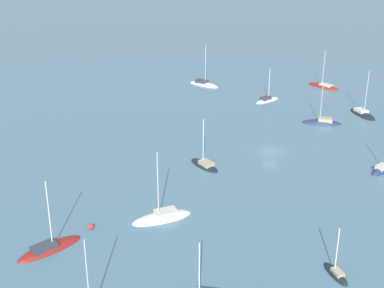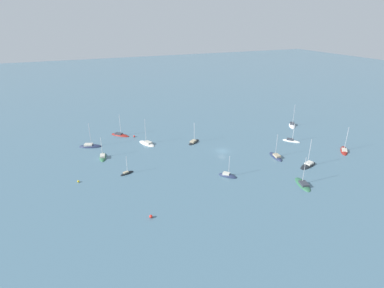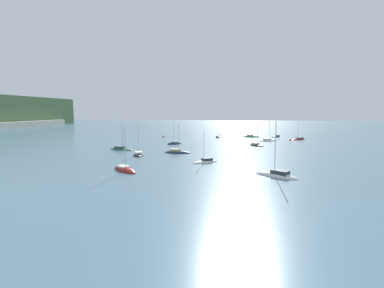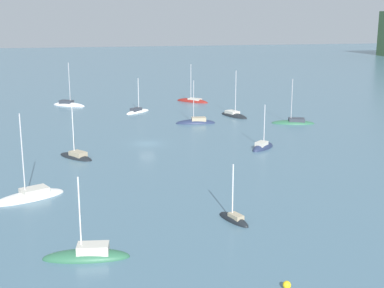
% 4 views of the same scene
% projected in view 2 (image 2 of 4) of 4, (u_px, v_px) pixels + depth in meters
% --- Properties ---
extents(ground_plane, '(600.00, 600.00, 0.00)m').
position_uv_depth(ground_plane, '(222.00, 151.00, 113.80)').
color(ground_plane, slate).
extents(sailboat_0, '(6.09, 6.77, 8.35)m').
position_uv_depth(sailboat_0, '(291.00, 141.00, 122.70)').
color(sailboat_0, white).
rests_on(sailboat_0, ground_plane).
extents(sailboat_1, '(5.49, 9.16, 9.65)m').
position_uv_depth(sailboat_1, '(303.00, 184.00, 90.92)').
color(sailboat_1, '#2D6647').
rests_on(sailboat_1, ground_plane).
extents(sailboat_2, '(8.90, 5.40, 10.65)m').
position_uv_depth(sailboat_2, '(308.00, 165.00, 102.56)').
color(sailboat_2, black).
rests_on(sailboat_2, ground_plane).
extents(sailboat_3, '(7.31, 8.71, 11.19)m').
position_uv_depth(sailboat_3, '(292.00, 125.00, 140.17)').
color(sailboat_3, silver).
rests_on(sailboat_3, ground_plane).
extents(sailboat_4, '(3.76, 8.29, 9.47)m').
position_uv_depth(sailboat_4, '(276.00, 157.00, 108.88)').
color(sailboat_4, '#232D4C').
rests_on(sailboat_4, ground_plane).
extents(sailboat_5, '(4.97, 2.85, 6.82)m').
position_uv_depth(sailboat_5, '(127.00, 173.00, 97.35)').
color(sailboat_5, black).
rests_on(sailboat_5, ground_plane).
extents(sailboat_6, '(8.17, 8.14, 10.35)m').
position_uv_depth(sailboat_6, '(344.00, 151.00, 113.80)').
color(sailboat_6, maroon).
rests_on(sailboat_6, ground_plane).
extents(sailboat_7, '(3.58, 8.10, 8.39)m').
position_uv_depth(sailboat_7, '(103.00, 157.00, 108.53)').
color(sailboat_7, '#2D6647').
rests_on(sailboat_7, ground_plane).
extents(sailboat_8, '(5.45, 5.81, 8.14)m').
position_uv_depth(sailboat_8, '(228.00, 176.00, 95.77)').
color(sailboat_8, '#232D4C').
rests_on(sailboat_8, ground_plane).
extents(sailboat_9, '(8.06, 8.17, 10.20)m').
position_uv_depth(sailboat_9, '(120.00, 135.00, 128.77)').
color(sailboat_9, maroon).
rests_on(sailboat_9, ground_plane).
extents(sailboat_10, '(6.34, 9.17, 11.13)m').
position_uv_depth(sailboat_10, '(147.00, 144.00, 120.07)').
color(sailboat_10, white).
rests_on(sailboat_10, ground_plane).
extents(sailboat_11, '(9.19, 5.93, 10.55)m').
position_uv_depth(sailboat_11, '(90.00, 147.00, 117.54)').
color(sailboat_11, '#232D4C').
rests_on(sailboat_11, ground_plane).
extents(sailboat_12, '(7.13, 6.13, 8.92)m').
position_uv_depth(sailboat_12, '(194.00, 142.00, 121.55)').
color(sailboat_12, black).
rests_on(sailboat_12, ground_plane).
extents(mooring_buoy_0, '(0.77, 0.77, 0.77)m').
position_uv_depth(mooring_buoy_0, '(134.00, 136.00, 126.86)').
color(mooring_buoy_0, red).
rests_on(mooring_buoy_0, ground_plane).
extents(mooring_buoy_1, '(0.67, 0.67, 0.67)m').
position_uv_depth(mooring_buoy_1, '(78.00, 181.00, 92.18)').
color(mooring_buoy_1, yellow).
rests_on(mooring_buoy_1, ground_plane).
extents(mooring_buoy_2, '(0.87, 0.87, 0.87)m').
position_uv_depth(mooring_buoy_2, '(151.00, 216.00, 75.86)').
color(mooring_buoy_2, red).
rests_on(mooring_buoy_2, ground_plane).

